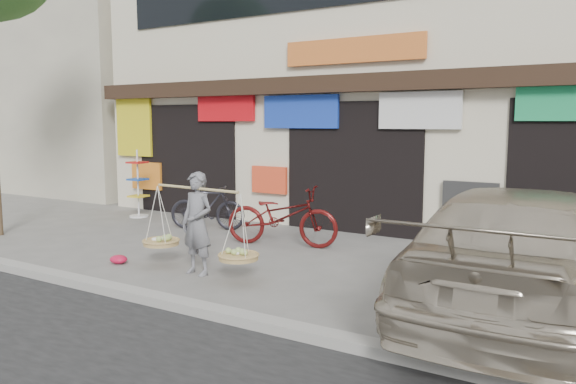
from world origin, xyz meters
The scene contains 10 objects.
ground centered at (0.00, 0.00, 0.00)m, with size 70.00×70.00×0.00m, color slate.
kerb centered at (0.00, -2.00, 0.06)m, with size 70.00×0.25×0.12m, color gray.
shophouse_block centered at (0.00, 6.42, 3.45)m, with size 14.00×6.32×7.00m.
neighbor_west centered at (-13.50, 7.00, 3.00)m, with size 12.00×7.00×6.00m, color #B0A992.
street_vendor centered at (-0.60, -0.65, 0.71)m, with size 2.18×0.69×1.55m.
bike_1 centered at (-2.76, 2.17, 0.49)m, with size 0.46×1.64×0.99m, color black.
bike_2 centered at (-0.57, 1.67, 0.56)m, with size 0.74×2.12×1.12m, color #4C0D0D.
suv centered at (3.85, 0.03, 0.77)m, with size 2.18×5.29×1.53m.
display_rack centered at (-5.21, 2.55, 0.65)m, with size 0.45×0.45×1.63m.
red_bag centered at (-2.13, -0.84, 0.07)m, with size 0.31×0.25×0.14m, color #C01237.
Camera 1 is at (4.87, -6.98, 2.28)m, focal length 35.00 mm.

